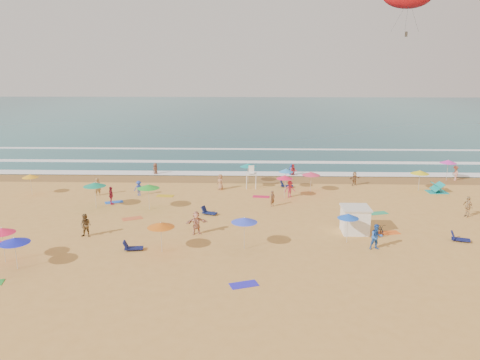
{
  "coord_description": "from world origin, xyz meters",
  "views": [
    {
      "loc": [
        -0.46,
        -40.6,
        13.02
      ],
      "look_at": [
        -1.83,
        6.0,
        1.5
      ],
      "focal_mm": 35.0,
      "sensor_mm": 36.0,
      "label": 1
    }
  ],
  "objects": [
    {
      "name": "beachgoers",
      "position": [
        0.75,
        3.44,
        0.84
      ],
      "size": [
        39.98,
        23.98,
        2.15
      ],
      "color": "brown",
      "rests_on": "ground"
    },
    {
      "name": "loungers",
      "position": [
        7.35,
        -2.09,
        0.17
      ],
      "size": [
        61.52,
        21.75,
        0.34
      ],
      "color": "navy",
      "rests_on": "ground"
    },
    {
      "name": "beach_umbrellas",
      "position": [
        1.74,
        0.7,
        2.13
      ],
      "size": [
        59.24,
        27.09,
        0.69
      ],
      "color": "#FF1A4C",
      "rests_on": "ground"
    },
    {
      "name": "wet_sand",
      "position": [
        0.0,
        12.5,
        0.01
      ],
      "size": [
        220.0,
        220.0,
        0.0
      ],
      "primitive_type": "plane",
      "color": "olive",
      "rests_on": "ground"
    },
    {
      "name": "surf_foam",
      "position": [
        0.0,
        21.32,
        0.1
      ],
      "size": [
        200.0,
        18.7,
        0.05
      ],
      "color": "white",
      "rests_on": "ground"
    },
    {
      "name": "ocean",
      "position": [
        0.0,
        84.0,
        0.0
      ],
      "size": [
        220.0,
        140.0,
        0.18
      ],
      "primitive_type": "cube",
      "color": "#0C4756",
      "rests_on": "ground"
    },
    {
      "name": "cabana_roof",
      "position": [
        7.64,
        -5.08,
        2.06
      ],
      "size": [
        2.2,
        2.2,
        0.12
      ],
      "primitive_type": "cube",
      "color": "silver",
      "rests_on": "cabana"
    },
    {
      "name": "cabana",
      "position": [
        7.64,
        -5.08,
        1.0
      ],
      "size": [
        2.0,
        2.0,
        2.0
      ],
      "primitive_type": "cube",
      "color": "white",
      "rests_on": "ground"
    },
    {
      "name": "bicycle",
      "position": [
        9.54,
        -5.38,
        0.44
      ],
      "size": [
        0.77,
        1.73,
        0.88
      ],
      "primitive_type": "imported",
      "rotation": [
        0.0,
        0.0,
        0.12
      ],
      "color": "black",
      "rests_on": "ground"
    },
    {
      "name": "lifeguard_stand",
      "position": [
        -0.68,
        8.49,
        1.05
      ],
      "size": [
        1.2,
        1.2,
        2.1
      ],
      "primitive_type": null,
      "color": "white",
      "rests_on": "ground"
    },
    {
      "name": "ground",
      "position": [
        0.0,
        0.0,
        0.0
      ],
      "size": [
        220.0,
        220.0,
        0.0
      ],
      "primitive_type": "plane",
      "color": "gold",
      "rests_on": "ground"
    },
    {
      "name": "towels",
      "position": [
        -2.2,
        -2.66,
        0.01
      ],
      "size": [
        50.16,
        21.59,
        0.03
      ],
      "color": "#BF174C",
      "rests_on": "ground"
    }
  ]
}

